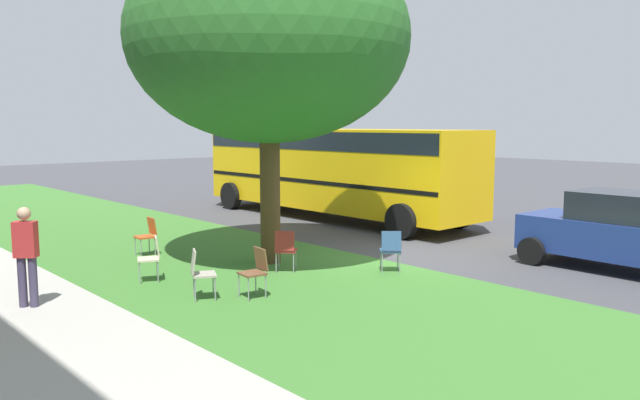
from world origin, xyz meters
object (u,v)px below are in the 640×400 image
Objects in this scene: chair_2 at (391,248)px; chair_4 at (285,248)px; chair_0 at (200,270)px; parked_car at (618,231)px; pedestrian_0 at (26,253)px; street_tree at (269,39)px; chair_1 at (256,268)px; chair_3 at (152,255)px; chair_5 at (148,233)px; school_bus at (333,164)px.

chair_2 is 2.17m from chair_4.
parked_car reaches higher than chair_0.
chair_2 is 0.24× the size of parked_car.
chair_4 is 0.52× the size of pedestrian_0.
chair_1 is at bearing 136.97° from street_tree.
parked_car is at bearing -130.42° from chair_4.
chair_3 and chair_4 have the same top height.
chair_1 is 1.00× the size of chair_5.
parked_car is 2.19× the size of pedestrian_0.
street_tree is 6.41m from pedestrian_0.
pedestrian_0 is at bearing 109.92° from school_bus.
chair_4 is 7.71m from school_bus.
chair_0 is 9.93m from school_bus.
chair_0 is 0.24× the size of parked_car.
parked_car is (-5.44, -4.93, -4.00)m from street_tree.
street_tree reaches higher than pedestrian_0.
parked_car is at bearing -118.66° from pedestrian_0.
chair_0 and chair_2 have the same top height.
school_bus is 11.33m from pedestrian_0.
parked_car is at bearing -129.53° from chair_2.
school_bus is at bearing -56.89° from chair_0.
school_bus is (3.88, -5.54, -3.08)m from street_tree.
pedestrian_0 reaches higher than chair_2.
chair_3 is at bearing 85.07° from street_tree.
pedestrian_0 is at bearing 78.32° from chair_4.
chair_2 is at bearing -111.06° from pedestrian_0.
chair_4 is 4.85m from pedestrian_0.
street_tree is at bearing -94.93° from chair_3.
street_tree is at bearing 124.98° from school_bus.
chair_2 is at bearing -96.54° from chair_1.
school_bus reaches higher than chair_2.
chair_3 is 2.53m from chair_5.
chair_1 is at bearing 128.48° from school_bus.
school_bus reaches higher than chair_3.
chair_5 is (4.57, -0.26, 0.00)m from chair_1.
chair_3 is (1.74, 0.01, 0.00)m from chair_0.
pedestrian_0 is (-2.50, 3.42, 0.41)m from chair_5.
chair_4 is 0.24× the size of parked_car.
chair_0 is at bearing 103.24° from chair_4.
chair_2 is 1.00× the size of chair_5.
parked_car is at bearing 176.22° from school_bus.
chair_5 is (3.48, 1.31, 0.00)m from chair_4.
chair_5 is at bearing 33.18° from street_tree.
chair_2 and chair_3 have the same top height.
pedestrian_0 is at bearing 57.02° from chair_0.
parked_car is at bearing -140.45° from chair_5.
chair_4 is (0.56, -2.37, 0.00)m from chair_0.
chair_3 is 0.08× the size of school_bus.
chair_1 is at bearing -123.99° from chair_0.
chair_5 is (2.53, 1.65, -4.32)m from street_tree.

